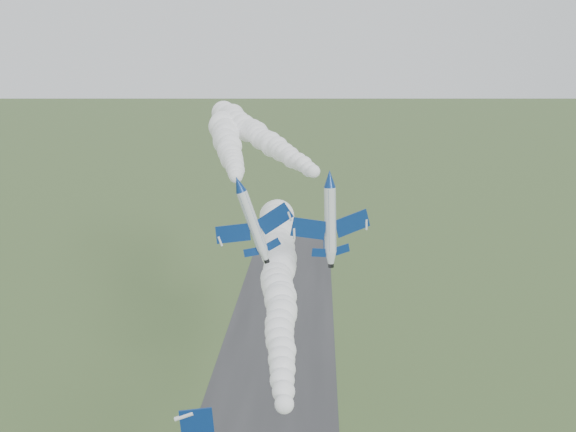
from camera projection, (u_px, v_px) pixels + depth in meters
The scene contains 5 objects.
smoke_trail_jet_lead at pixel (279, 279), 86.29m from camera, with size 5.96×63.92×5.96m, color white, non-canonical shape.
jet_pair_left at pixel (239, 184), 81.39m from camera, with size 9.90×12.30×4.01m.
smoke_trail_jet_pair_left at pixel (228, 145), 110.32m from camera, with size 5.70×55.39×5.70m, color white, non-canonical shape.
jet_pair_right at pixel (330, 179), 81.57m from camera, with size 10.91×12.52×3.23m.
smoke_trail_jet_pair_right at pixel (258, 135), 115.71m from camera, with size 5.50×68.04×5.50m, color white, non-canonical shape.
Camera 1 is at (8.15, -57.76, 59.10)m, focal length 40.00 mm.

